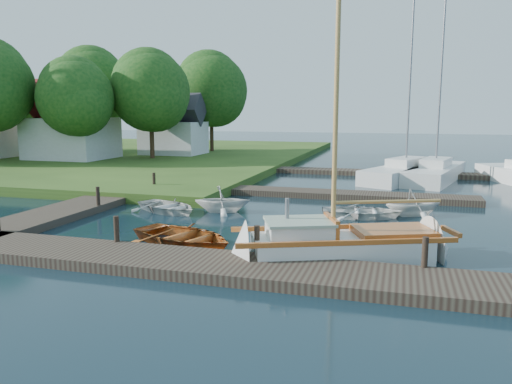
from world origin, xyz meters
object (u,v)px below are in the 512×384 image
(tree_3, at_px, (151,91))
(tree_5, at_px, (5,98))
(mooring_post_4, at_px, (98,196))
(tender_d, at_px, (413,201))
(mooring_post_1, at_px, (117,229))
(mooring_post_3, at_px, (425,252))
(tree_2, at_px, (76,97))
(tender_c, at_px, (362,210))
(mooring_post_5, at_px, (154,180))
(house_c, at_px, (174,130))
(sailboat, at_px, (345,247))
(marina_boat_3, at_px, (435,172))
(tree_7, at_px, (211,90))
(tree_4, at_px, (92,87))
(dinghy, at_px, (183,233))
(marina_boat_2, at_px, (406,171))
(mooring_post_2, at_px, (257,239))
(tender_b, at_px, (222,198))
(house_a, at_px, (71,127))
(tender_a, at_px, (168,204))

(tree_3, relative_size, tree_5, 1.08)
(mooring_post_4, relative_size, tender_d, 0.34)
(mooring_post_1, height_order, mooring_post_3, same)
(tender_d, bearing_deg, tree_2, 40.61)
(mooring_post_1, bearing_deg, tender_c, 45.92)
(mooring_post_5, bearing_deg, house_c, 112.38)
(mooring_post_4, bearing_deg, tree_3, 111.19)
(sailboat, distance_m, marina_boat_3, 18.35)
(tree_2, bearing_deg, tree_7, 63.43)
(tree_3, distance_m, tree_4, 8.96)
(tender_c, distance_m, tree_3, 24.57)
(dinghy, height_order, tree_4, tree_4)
(mooring_post_5, bearing_deg, sailboat, -39.25)
(tender_c, bearing_deg, mooring_post_1, 127.38)
(marina_boat_2, bearing_deg, mooring_post_2, -168.43)
(tree_2, height_order, tree_7, tree_7)
(tree_2, height_order, tree_5, tree_5)
(tender_b, height_order, house_c, house_c)
(tender_b, bearing_deg, tree_3, 20.30)
(marina_boat_3, bearing_deg, house_a, 100.69)
(mooring_post_1, distance_m, tender_b, 6.64)
(mooring_post_3, height_order, marina_boat_3, marina_boat_3)
(dinghy, xyz_separation_m, house_a, (-18.67, 19.76, 2.58))
(tree_7, bearing_deg, tree_5, -161.57)
(tender_c, bearing_deg, mooring_post_4, 92.34)
(tree_2, bearing_deg, marina_boat_3, 0.25)
(dinghy, bearing_deg, house_a, 63.59)
(sailboat, distance_m, tree_7, 34.34)
(tree_4, height_order, tree_5, tree_4)
(tender_c, relative_size, tree_5, 0.40)
(mooring_post_3, height_order, tree_2, tree_2)
(sailboat, bearing_deg, tree_3, 106.66)
(dinghy, bearing_deg, marina_boat_2, -1.00)
(tree_5, bearing_deg, sailboat, -35.24)
(tender_b, height_order, tender_d, tender_d)
(mooring_post_3, distance_m, mooring_post_4, 13.93)
(tender_b, distance_m, house_c, 23.82)
(tender_c, distance_m, tender_d, 2.22)
(tree_3, bearing_deg, tender_a, -60.28)
(mooring_post_4, xyz_separation_m, tree_2, (-11.00, 14.05, 4.55))
(marina_boat_2, xyz_separation_m, tree_7, (-17.57, 12.03, 5.63))
(mooring_post_5, distance_m, tender_b, 6.11)
(mooring_post_2, relative_size, tree_5, 0.10)
(tender_a, xyz_separation_m, tender_c, (8.05, 1.22, -0.00))
(mooring_post_3, xyz_separation_m, dinghy, (-7.33, 1.24, -0.31))
(tender_d, bearing_deg, dinghy, 108.81)
(mooring_post_4, relative_size, sailboat, 0.08)
(mooring_post_2, relative_size, house_a, 0.13)
(tender_b, xyz_separation_m, house_c, (-12.05, 20.45, 1.97))
(mooring_post_2, xyz_separation_m, tender_d, (4.35, 8.04, -0.08))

